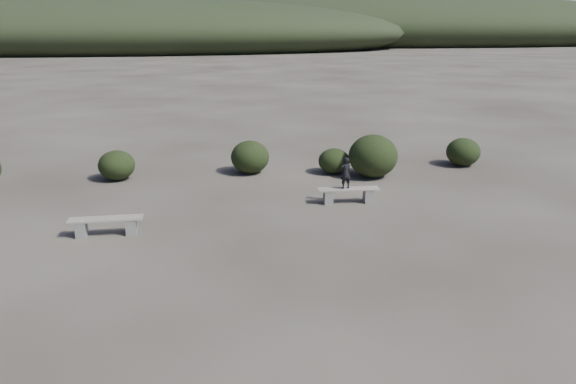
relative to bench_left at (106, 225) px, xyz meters
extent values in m
plane|color=#2F2A24|center=(4.17, -4.05, -0.26)|extent=(1200.00, 1200.00, 0.00)
cube|color=#65635E|center=(-0.57, -0.03, -0.07)|extent=(0.25, 0.35, 0.38)
cube|color=#65635E|center=(0.57, 0.03, -0.07)|extent=(0.25, 0.35, 0.38)
cube|color=gray|center=(0.00, 0.00, 0.15)|extent=(1.74, 0.44, 0.05)
cube|color=#65635E|center=(5.66, 1.79, -0.07)|extent=(0.24, 0.33, 0.38)
cube|color=#65635E|center=(6.80, 1.79, -0.07)|extent=(0.24, 0.33, 0.38)
cube|color=gray|center=(6.23, 1.79, 0.14)|extent=(1.71, 0.36, 0.05)
imported|color=black|center=(6.13, 1.79, 0.61)|extent=(0.37, 0.30, 0.89)
ellipsoid|color=black|center=(-0.62, 4.95, 0.21)|extent=(1.16, 1.16, 0.95)
ellipsoid|color=black|center=(3.65, 5.29, 0.29)|extent=(1.28, 1.28, 1.09)
ellipsoid|color=black|center=(6.42, 4.97, 0.16)|extent=(1.05, 1.05, 0.84)
ellipsoid|color=black|center=(7.59, 4.40, 0.43)|extent=(1.59, 1.59, 1.39)
ellipsoid|color=black|center=(11.10, 5.49, 0.23)|extent=(1.17, 1.17, 0.98)
ellipsoid|color=black|center=(-20.83, 85.95, 2.44)|extent=(110.00, 40.00, 12.00)
ellipsoid|color=black|center=(39.17, 105.95, 2.89)|extent=(120.00, 44.00, 14.00)
ellipsoid|color=#2A342A|center=(4.17, 155.95, 5.14)|extent=(190.00, 64.00, 24.00)
ellipsoid|color=slate|center=(74.17, 295.95, 9.64)|extent=(340.00, 110.00, 44.00)
ellipsoid|color=#8D939F|center=(-25.83, 395.95, 12.34)|extent=(460.00, 140.00, 56.00)
camera|label=1|loc=(2.95, -12.87, 4.66)|focal=35.00mm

